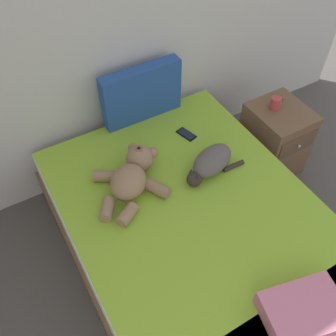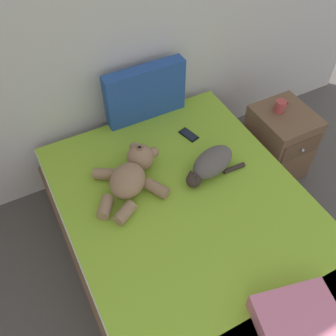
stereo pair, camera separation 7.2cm
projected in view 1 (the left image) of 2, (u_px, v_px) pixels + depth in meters
name	position (u px, v px, depth m)	size (l,w,h in m)	color
wall_back	(124.00, 8.00, 2.41)	(4.45, 0.06, 2.68)	beige
bed	(193.00, 234.00, 2.54)	(1.53, 2.05, 0.55)	brown
patterned_cushion	(142.00, 94.00, 2.75)	(0.61, 0.11, 0.43)	#264C99
cat	(210.00, 162.00, 2.50)	(0.44, 0.29, 0.15)	#59514C
teddy_bear	(132.00, 176.00, 2.40)	(0.55, 0.53, 0.20)	#937051
cell_phone	(186.00, 134.00, 2.77)	(0.11, 0.16, 0.01)	black
throw_pillow	(303.00, 311.00, 1.86)	(0.40, 0.28, 0.11)	#D1728C
nightstand	(274.00, 139.00, 3.10)	(0.42, 0.48, 0.60)	brown
mug	(276.00, 103.00, 2.86)	(0.12, 0.08, 0.09)	#B23F3F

